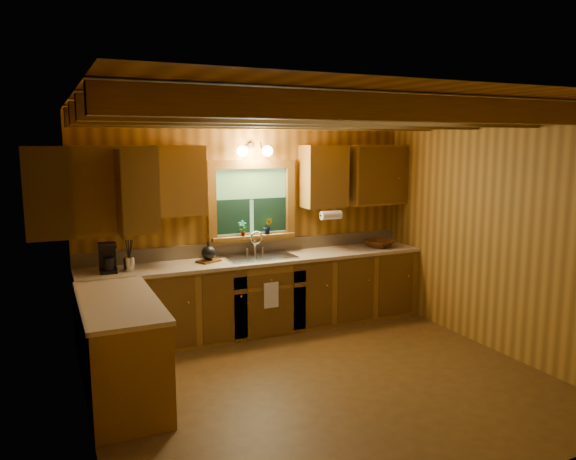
# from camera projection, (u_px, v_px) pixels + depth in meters

# --- Properties ---
(room) EXTENTS (4.20, 4.20, 4.20)m
(room) POSITION_uv_depth(u_px,v_px,m) (324.00, 248.00, 5.01)
(room) COLOR #573A15
(room) RESTS_ON ground
(ceiling_beams) EXTENTS (4.20, 2.54, 0.18)m
(ceiling_beams) POSITION_uv_depth(u_px,v_px,m) (325.00, 116.00, 4.83)
(ceiling_beams) COLOR brown
(ceiling_beams) RESTS_ON room
(base_cabinets) EXTENTS (4.20, 2.22, 0.86)m
(base_cabinets) POSITION_uv_depth(u_px,v_px,m) (230.00, 308.00, 6.10)
(base_cabinets) COLOR brown
(base_cabinets) RESTS_ON ground
(countertop) EXTENTS (4.20, 2.24, 0.04)m
(countertop) POSITION_uv_depth(u_px,v_px,m) (230.00, 268.00, 6.04)
(countertop) COLOR tan
(countertop) RESTS_ON base_cabinets
(backsplash) EXTENTS (4.20, 0.02, 0.16)m
(backsplash) POSITION_uv_depth(u_px,v_px,m) (252.00, 247.00, 6.76)
(backsplash) COLOR tan
(backsplash) RESTS_ON room
(dishwasher_panel) EXTENTS (0.02, 0.60, 0.80)m
(dishwasher_panel) POSITION_uv_depth(u_px,v_px,m) (152.00, 338.00, 5.16)
(dishwasher_panel) COLOR white
(dishwasher_panel) RESTS_ON base_cabinets
(upper_cabinets) EXTENTS (4.19, 1.77, 0.78)m
(upper_cabinets) POSITION_uv_depth(u_px,v_px,m) (218.00, 181.00, 5.97)
(upper_cabinets) COLOR brown
(upper_cabinets) RESTS_ON room
(window) EXTENTS (1.12, 0.08, 1.00)m
(window) POSITION_uv_depth(u_px,v_px,m) (252.00, 203.00, 6.65)
(window) COLOR brown
(window) RESTS_ON room
(window_sill) EXTENTS (1.06, 0.14, 0.04)m
(window_sill) POSITION_uv_depth(u_px,v_px,m) (253.00, 237.00, 6.68)
(window_sill) COLOR brown
(window_sill) RESTS_ON room
(wall_sconce) EXTENTS (0.45, 0.21, 0.17)m
(wall_sconce) POSITION_uv_depth(u_px,v_px,m) (255.00, 151.00, 6.45)
(wall_sconce) COLOR black
(wall_sconce) RESTS_ON room
(paper_towel_roll) EXTENTS (0.27, 0.11, 0.11)m
(paper_towel_roll) POSITION_uv_depth(u_px,v_px,m) (331.00, 215.00, 6.76)
(paper_towel_roll) COLOR white
(paper_towel_roll) RESTS_ON upper_cabinets
(dish_towel) EXTENTS (0.18, 0.01, 0.30)m
(dish_towel) POSITION_uv_depth(u_px,v_px,m) (271.00, 295.00, 6.27)
(dish_towel) COLOR white
(dish_towel) RESTS_ON base_cabinets
(sink) EXTENTS (0.82, 0.48, 0.43)m
(sink) POSITION_uv_depth(u_px,v_px,m) (260.00, 261.00, 6.52)
(sink) COLOR silver
(sink) RESTS_ON countertop
(coffee_maker) EXTENTS (0.18, 0.22, 0.31)m
(coffee_maker) POSITION_uv_depth(u_px,v_px,m) (108.00, 258.00, 5.76)
(coffee_maker) COLOR black
(coffee_maker) RESTS_ON countertop
(utensil_crock) EXTENTS (0.12, 0.12, 0.33)m
(utensil_crock) POSITION_uv_depth(u_px,v_px,m) (129.00, 263.00, 5.84)
(utensil_crock) COLOR silver
(utensil_crock) RESTS_ON countertop
(cutting_board) EXTENTS (0.30, 0.26, 0.02)m
(cutting_board) POSITION_uv_depth(u_px,v_px,m) (209.00, 261.00, 6.27)
(cutting_board) COLOR #5C3C13
(cutting_board) RESTS_ON countertop
(teakettle) EXTENTS (0.17, 0.17, 0.21)m
(teakettle) POSITION_uv_depth(u_px,v_px,m) (208.00, 253.00, 6.25)
(teakettle) COLOR black
(teakettle) RESTS_ON cutting_board
(wicker_basket) EXTENTS (0.49, 0.49, 0.09)m
(wicker_basket) POSITION_uv_depth(u_px,v_px,m) (379.00, 244.00, 7.15)
(wicker_basket) COLOR #48230C
(wicker_basket) RESTS_ON countertop
(potted_plant_left) EXTENTS (0.12, 0.10, 0.19)m
(potted_plant_left) POSITION_uv_depth(u_px,v_px,m) (242.00, 228.00, 6.58)
(potted_plant_left) COLOR #5C3C13
(potted_plant_left) RESTS_ON window_sill
(potted_plant_right) EXTENTS (0.13, 0.12, 0.20)m
(potted_plant_right) POSITION_uv_depth(u_px,v_px,m) (268.00, 226.00, 6.72)
(potted_plant_right) COLOR #5C3C13
(potted_plant_right) RESTS_ON window_sill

